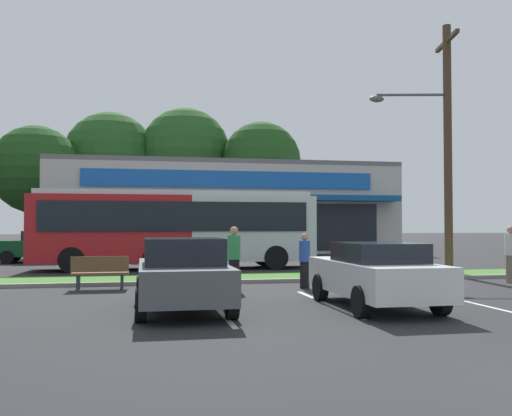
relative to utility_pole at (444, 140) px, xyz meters
The scene contains 20 objects.
grass_median 7.45m from the utility_pole, behind, with size 56.00×2.20×0.12m, color #427A2D.
curb_lip 7.57m from the utility_pole, 166.28° to the right, with size 56.00×0.24×0.12m, color gray.
parking_stripe_0 12.49m from the utility_pole, 143.65° to the right, with size 0.12×4.80×0.01m, color silver.
parking_stripe_1 10.42m from the utility_pole, 136.30° to the right, with size 0.12×4.80×0.01m, color silver.
parking_stripe_2 8.96m from the utility_pole, 115.54° to the right, with size 0.12×4.80×0.01m, color silver.
storefront_building 22.83m from the utility_pole, 103.71° to the left, with size 22.71×13.83×6.02m.
tree_left 35.00m from the utility_pole, 123.39° to the left, with size 7.06×7.06×9.84m.
tree_mid_left 34.76m from the utility_pole, 113.15° to the left, with size 7.97×7.97×11.64m.
tree_mid 32.16m from the utility_pole, 102.97° to the left, with size 7.88×7.88×12.12m.
tree_mid_right 28.84m from the utility_pole, 91.73° to the left, with size 6.76×6.76×10.70m.
utility_pole is the anchor object (origin of this frame).
city_bus 11.16m from the utility_pole, 152.49° to the left, with size 11.58×2.67×3.25m.
bus_stop_bench 13.03m from the utility_pole, 169.30° to the right, with size 1.60×0.45×0.95m.
car_0 10.15m from the utility_pole, 128.62° to the right, with size 1.92×4.29×1.45m.
car_2 15.20m from the utility_pole, 135.15° to the left, with size 4.57×1.92×1.54m.
car_3 19.37m from the utility_pole, 146.22° to the left, with size 4.40×1.93×1.55m.
car_4 12.84m from the utility_pole, 145.53° to the right, with size 1.95×4.31×1.56m.
pedestrian_near_bench 8.11m from the utility_pole, 153.26° to the right, with size 0.32×0.32×1.60m.
pedestrian_by_pole 9.80m from the utility_pole, 158.75° to the right, with size 0.36×0.36×1.80m.
pedestrian_mid 5.01m from the utility_pole, 76.66° to the right, with size 0.36×0.36×1.81m.
Camera 1 is at (-5.27, -5.09, 1.83)m, focal length 40.25 mm.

